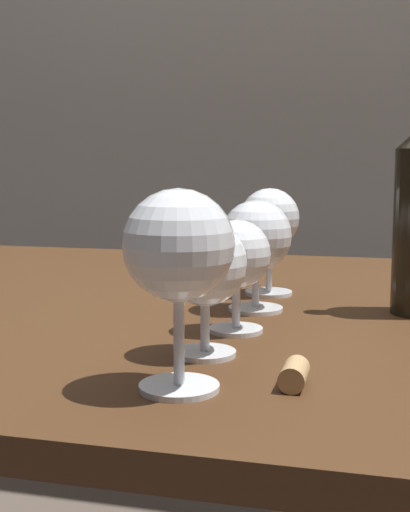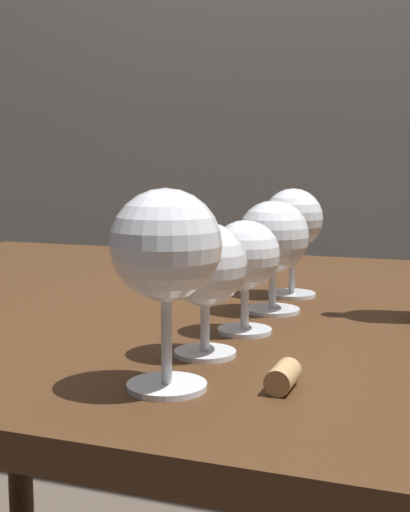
{
  "view_description": "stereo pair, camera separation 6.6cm",
  "coord_description": "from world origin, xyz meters",
  "px_view_note": "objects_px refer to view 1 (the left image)",
  "views": [
    {
      "loc": [
        0.25,
        -0.9,
        0.94
      ],
      "look_at": [
        0.09,
        -0.26,
        0.85
      ],
      "focal_mm": 49.34,
      "sensor_mm": 36.0,
      "label": 1
    },
    {
      "loc": [
        0.32,
        -0.88,
        0.94
      ],
      "look_at": [
        0.09,
        -0.26,
        0.85
      ],
      "focal_mm": 49.34,
      "sensor_mm": 36.0,
      "label": 2
    }
  ],
  "objects_px": {
    "cork": "(294,374)",
    "wine_glass_amber": "(205,267)",
    "wine_glass_pinot": "(236,256)",
    "wine_glass_cabernet": "(270,221)",
    "wine_glass_white": "(256,238)",
    "wine_glass_chardonnay": "(178,250)"
  },
  "relations": [
    {
      "from": "wine_glass_cabernet",
      "to": "cork",
      "type": "relative_size",
      "value": 3.54
    },
    {
      "from": "wine_glass_cabernet",
      "to": "cork",
      "type": "height_order",
      "value": "wine_glass_cabernet"
    },
    {
      "from": "wine_glass_amber",
      "to": "cork",
      "type": "xyz_separation_m",
      "value": [
        0.1,
        -0.07,
        -0.08
      ]
    },
    {
      "from": "wine_glass_pinot",
      "to": "cork",
      "type": "xyz_separation_m",
      "value": [
        0.09,
        -0.17,
        -0.07
      ]
    },
    {
      "from": "wine_glass_white",
      "to": "cork",
      "type": "bearing_deg",
      "value": -73.57
    },
    {
      "from": "wine_glass_cabernet",
      "to": "wine_glass_white",
      "type": "bearing_deg",
      "value": -89.27
    },
    {
      "from": "cork",
      "to": "wine_glass_chardonnay",
      "type": "bearing_deg",
      "value": -161.41
    },
    {
      "from": "wine_glass_pinot",
      "to": "wine_glass_white",
      "type": "relative_size",
      "value": 0.89
    },
    {
      "from": "wine_glass_cabernet",
      "to": "cork",
      "type": "xyz_separation_m",
      "value": [
        0.09,
        -0.4,
        -0.09
      ]
    },
    {
      "from": "cork",
      "to": "wine_glass_white",
      "type": "bearing_deg",
      "value": 106.43
    },
    {
      "from": "wine_glass_white",
      "to": "wine_glass_amber",
      "type": "bearing_deg",
      "value": -92.78
    },
    {
      "from": "cork",
      "to": "wine_glass_amber",
      "type": "bearing_deg",
      "value": 142.06
    },
    {
      "from": "wine_glass_chardonnay",
      "to": "wine_glass_amber",
      "type": "xyz_separation_m",
      "value": [
        -0.01,
        0.1,
        -0.03
      ]
    },
    {
      "from": "wine_glass_pinot",
      "to": "wine_glass_cabernet",
      "type": "height_order",
      "value": "wine_glass_cabernet"
    },
    {
      "from": "wine_glass_pinot",
      "to": "wine_glass_white",
      "type": "distance_m",
      "value": 0.11
    },
    {
      "from": "wine_glass_white",
      "to": "cork",
      "type": "distance_m",
      "value": 0.31
    },
    {
      "from": "wine_glass_white",
      "to": "wine_glass_cabernet",
      "type": "xyz_separation_m",
      "value": [
        -0.0,
        0.11,
        0.01
      ]
    },
    {
      "from": "wine_glass_chardonnay",
      "to": "wine_glass_pinot",
      "type": "bearing_deg",
      "value": 88.8
    },
    {
      "from": "wine_glass_pinot",
      "to": "cork",
      "type": "height_order",
      "value": "wine_glass_pinot"
    },
    {
      "from": "wine_glass_chardonnay",
      "to": "wine_glass_cabernet",
      "type": "height_order",
      "value": "wine_glass_chardonnay"
    },
    {
      "from": "wine_glass_amber",
      "to": "cork",
      "type": "height_order",
      "value": "wine_glass_amber"
    },
    {
      "from": "wine_glass_amber",
      "to": "wine_glass_pinot",
      "type": "bearing_deg",
      "value": 84.65
    }
  ]
}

